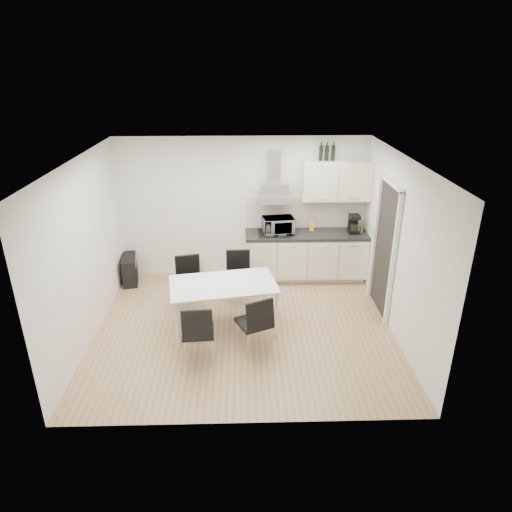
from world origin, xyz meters
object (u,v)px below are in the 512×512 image
(chair_near_right, at_px, (254,323))
(guitar_amp, at_px, (130,269))
(chair_far_left, at_px, (190,284))
(chair_near_left, at_px, (198,332))
(floor_speaker, at_px, (194,267))
(kitchenette, at_px, (308,237))
(dining_table, at_px, (223,288))
(chair_far_right, at_px, (239,278))

(chair_near_right, bearing_deg, guitar_amp, 110.59)
(chair_far_left, distance_m, chair_near_left, 1.47)
(chair_far_left, height_order, floor_speaker, chair_far_left)
(kitchenette, distance_m, chair_far_left, 2.37)
(chair_near_right, xyz_separation_m, guitar_amp, (-2.24, 2.23, -0.19))
(kitchenette, height_order, chair_near_left, kitchenette)
(dining_table, bearing_deg, chair_far_left, 123.03)
(chair_near_left, xyz_separation_m, guitar_amp, (-1.48, 2.43, -0.19))
(chair_near_left, bearing_deg, chair_near_right, 10.68)
(chair_far_left, distance_m, chair_near_right, 1.60)
(dining_table, bearing_deg, chair_far_right, 64.74)
(kitchenette, height_order, chair_near_right, kitchenette)
(dining_table, height_order, chair_far_right, chair_far_right)
(dining_table, relative_size, guitar_amp, 2.63)
(chair_near_left, xyz_separation_m, floor_speaker, (-0.33, 2.68, -0.28))
(chair_far_right, bearing_deg, chair_near_right, 96.54)
(chair_near_right, xyz_separation_m, floor_speaker, (-1.08, 2.48, -0.28))
(chair_far_right, distance_m, floor_speaker, 1.38)
(chair_near_right, distance_m, guitar_amp, 3.16)
(kitchenette, relative_size, chair_near_left, 2.86)
(chair_near_right, bearing_deg, kitchenette, 40.94)
(kitchenette, distance_m, chair_far_right, 1.60)
(dining_table, height_order, chair_near_right, chair_near_right)
(chair_far_right, xyz_separation_m, floor_speaker, (-0.86, 1.05, -0.28))
(chair_far_left, relative_size, chair_near_right, 1.00)
(guitar_amp, xyz_separation_m, floor_speaker, (1.15, 0.25, -0.09))
(dining_table, distance_m, chair_far_right, 0.88)
(chair_near_left, height_order, chair_near_right, same)
(chair_far_right, xyz_separation_m, guitar_amp, (-2.02, 0.80, -0.19))
(chair_far_left, distance_m, guitar_amp, 1.58)
(dining_table, height_order, chair_far_left, chair_far_left)
(kitchenette, relative_size, chair_far_right, 2.86)
(chair_near_left, distance_m, guitar_amp, 2.85)
(chair_far_left, xyz_separation_m, chair_near_right, (1.02, -1.24, 0.00))
(chair_far_left, bearing_deg, dining_table, 120.61)
(chair_far_right, height_order, chair_near_right, same)
(guitar_amp, bearing_deg, floor_speaker, 0.56)
(dining_table, bearing_deg, floor_speaker, 99.13)
(kitchenette, xyz_separation_m, chair_far_left, (-2.07, -1.07, -0.39))
(floor_speaker, bearing_deg, chair_far_right, -60.39)
(chair_near_left, height_order, floor_speaker, chair_near_left)
(guitar_amp, height_order, floor_speaker, guitar_amp)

